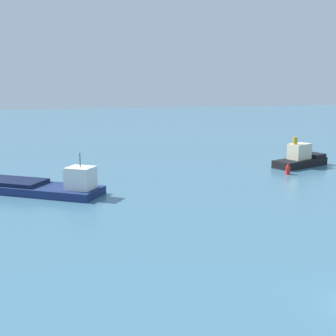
{
  "coord_description": "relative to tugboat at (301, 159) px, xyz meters",
  "views": [
    {
      "loc": [
        -19.16,
        -26.88,
        15.18
      ],
      "look_at": [
        -3.52,
        45.04,
        1.2
      ],
      "focal_mm": 52.7,
      "sensor_mm": 36.0,
      "label": 1
    }
  ],
  "objects": [
    {
      "name": "tugboat",
      "position": [
        0.0,
        0.0,
        0.0
      ],
      "size": [
        10.69,
        7.59,
        5.07
      ],
      "color": "black",
      "rests_on": "ground"
    },
    {
      "name": "channel_buoy_red",
      "position": [
        -5.18,
        -5.96,
        -0.49
      ],
      "size": [
        0.7,
        0.7,
        1.9
      ],
      "color": "red",
      "rests_on": "ground"
    }
  ]
}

